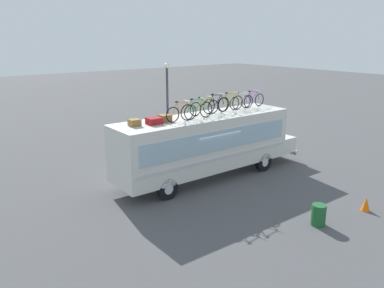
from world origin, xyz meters
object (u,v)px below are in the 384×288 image
(luggage_bag_3, at_px, (165,118))
(rooftop_bicycle_3, at_px, (204,107))
(rooftop_bicycle_6, at_px, (241,102))
(rooftop_bicycle_4, at_px, (216,105))
(trash_bin, at_px, (319,215))
(traffic_cone, at_px, (366,204))
(rooftop_bicycle_7, at_px, (253,100))
(luggage_bag_1, at_px, (134,123))
(luggage_bag_2, at_px, (154,121))
(rooftop_bicycle_5, at_px, (230,103))
(rooftop_bicycle_1, at_px, (182,113))
(rooftop_bicycle_2, at_px, (197,110))
(bus, at_px, (207,142))
(street_lamp, at_px, (167,100))

(luggage_bag_3, height_order, rooftop_bicycle_3, rooftop_bicycle_3)
(rooftop_bicycle_6, bearing_deg, rooftop_bicycle_4, -178.89)
(luggage_bag_3, xyz_separation_m, rooftop_bicycle_4, (3.18, 0.18, 0.25))
(rooftop_bicycle_6, distance_m, trash_bin, 7.84)
(luggage_bag_3, xyz_separation_m, traffic_cone, (5.06, -6.97, -3.02))
(rooftop_bicycle_7, bearing_deg, traffic_cone, -95.75)
(trash_bin, height_order, traffic_cone, trash_bin)
(luggage_bag_1, xyz_separation_m, rooftop_bicycle_4, (4.68, 0.12, 0.26))
(luggage_bag_2, relative_size, rooftop_bicycle_5, 0.35)
(luggage_bag_3, bearing_deg, rooftop_bicycle_4, 3.28)
(traffic_cone, bearing_deg, rooftop_bicycle_4, 104.73)
(rooftop_bicycle_6, relative_size, rooftop_bicycle_7, 0.99)
(rooftop_bicycle_3, height_order, rooftop_bicycle_6, rooftop_bicycle_3)
(trash_bin, bearing_deg, rooftop_bicycle_5, 76.33)
(rooftop_bicycle_5, bearing_deg, rooftop_bicycle_7, 1.21)
(luggage_bag_3, xyz_separation_m, rooftop_bicycle_1, (0.65, -0.37, 0.23))
(rooftop_bicycle_4, bearing_deg, luggage_bag_1, -178.50)
(rooftop_bicycle_2, height_order, trash_bin, rooftop_bicycle_2)
(bus, distance_m, rooftop_bicycle_7, 3.84)
(rooftop_bicycle_6, bearing_deg, traffic_cone, -89.04)
(street_lamp, bearing_deg, rooftop_bicycle_2, -111.05)
(bus, distance_m, trash_bin, 6.57)
(rooftop_bicycle_4, height_order, trash_bin, rooftop_bicycle_4)
(luggage_bag_1, distance_m, luggage_bag_2, 0.87)
(rooftop_bicycle_2, distance_m, traffic_cone, 8.17)
(bus, distance_m, rooftop_bicycle_1, 2.45)
(rooftop_bicycle_6, bearing_deg, luggage_bag_2, -176.24)
(luggage_bag_1, bearing_deg, bus, -2.65)
(luggage_bag_1, height_order, street_lamp, street_lamp)
(rooftop_bicycle_2, distance_m, street_lamp, 6.12)
(rooftop_bicycle_5, bearing_deg, luggage_bag_1, -178.70)
(rooftop_bicycle_4, height_order, rooftop_bicycle_7, rooftop_bicycle_4)
(trash_bin, bearing_deg, traffic_cone, -9.48)
(rooftop_bicycle_3, distance_m, rooftop_bicycle_5, 1.75)
(rooftop_bicycle_1, bearing_deg, rooftop_bicycle_6, 7.84)
(luggage_bag_3, xyz_separation_m, rooftop_bicycle_5, (4.11, 0.19, 0.24))
(rooftop_bicycle_4, distance_m, rooftop_bicycle_7, 2.61)
(traffic_cone, distance_m, street_lamp, 12.67)
(luggage_bag_1, xyz_separation_m, rooftop_bicycle_3, (3.86, 0.06, 0.23))
(luggage_bag_2, bearing_deg, rooftop_bicycle_7, 3.33)
(luggage_bag_1, distance_m, rooftop_bicycle_7, 7.29)
(rooftop_bicycle_2, bearing_deg, traffic_cone, -61.60)
(bus, height_order, rooftop_bicycle_7, rooftop_bicycle_7)
(rooftop_bicycle_6, height_order, traffic_cone, rooftop_bicycle_6)
(luggage_bag_3, height_order, street_lamp, street_lamp)
(rooftop_bicycle_3, bearing_deg, rooftop_bicycle_2, -149.29)
(street_lamp, bearing_deg, rooftop_bicycle_5, -85.31)
(luggage_bag_2, xyz_separation_m, rooftop_bicycle_2, (2.15, -0.24, 0.26))
(luggage_bag_1, height_order, luggage_bag_3, luggage_bag_3)
(rooftop_bicycle_6, relative_size, traffic_cone, 2.93)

